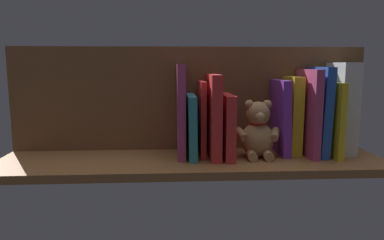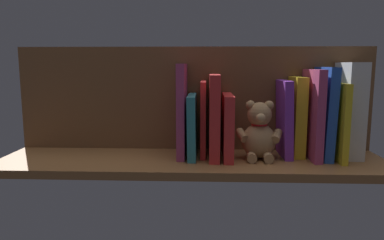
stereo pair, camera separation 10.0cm
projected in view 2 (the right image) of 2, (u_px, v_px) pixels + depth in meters
The scene contains 14 objects.
ground_plane at pixel (192, 162), 101.60cm from camera, with size 107.99×28.22×2.20cm, color brown.
shelf_back_panel at pixel (194, 99), 110.76cm from camera, with size 107.99×1.50×31.50cm, color brown.
dictionary_thick_white at pixel (349, 110), 101.68cm from camera, with size 5.10×12.85×26.75cm, color silver.
book_0 at pixel (336, 121), 100.17cm from camera, with size 1.68×17.32×21.23cm, color yellow.
book_1 at pixel (324, 113), 100.96cm from camera, with size 2.55×15.32×25.46cm, color blue.
book_2 at pixel (312, 114), 100.59cm from camera, with size 2.21×16.47×24.83cm, color #B23F72.
book_3 at pixel (297, 116), 103.43cm from camera, with size 3.17×11.35×22.67cm, color yellow.
book_4 at pixel (284, 119), 102.66cm from camera, with size 2.34×13.37×21.73cm, color purple.
teddy_bear at pixel (259, 133), 99.97cm from camera, with size 13.25×10.61×16.34cm.
book_5 at pixel (227, 126), 101.46cm from camera, with size 2.71×17.78×17.89cm, color red.
book_6 at pixel (214, 116), 101.35cm from camera, with size 2.85×17.45×23.45cm, color red.
book_7 at pixel (203, 118), 103.76cm from camera, with size 1.50×13.15×21.49cm, color red.
book_8 at pixel (193, 126), 102.52cm from camera, with size 2.27×16.48×17.68cm, color teal.
book_9 at pixel (182, 110), 102.74cm from camera, with size 2.23×14.97×26.37cm, color #B23F72.
Camera 2 is at (-4.19, 98.55, 25.99)cm, focal length 33.62 mm.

